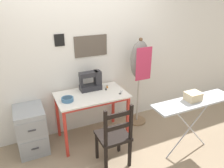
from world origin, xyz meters
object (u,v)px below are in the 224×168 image
thread_spool_near_machine (106,89)px  filing_cabinet (31,130)px  dress_form (140,64)px  ironing_board (194,104)px  scissors (121,93)px  wooden_chair (114,137)px  storage_box (193,96)px  sewing_machine (92,81)px  fabric_bowl (67,99)px  thread_spool_mid_table (107,87)px

thread_spool_near_machine → filing_cabinet: thread_spool_near_machine is taller
dress_form → ironing_board: size_ratio=1.26×
thread_spool_near_machine → ironing_board: ironing_board is taller
scissors → filing_cabinet: (-1.31, 0.24, -0.43)m
wooden_chair → ironing_board: 1.15m
wooden_chair → filing_cabinet: bearing=141.2°
filing_cabinet → storage_box: storage_box is taller
sewing_machine → ironing_board: bearing=-44.8°
thread_spool_near_machine → fabric_bowl: bearing=-170.3°
fabric_bowl → storage_box: size_ratio=0.81×
thread_spool_near_machine → wooden_chair: 0.81m
wooden_chair → dress_form: bearing=43.1°
scissors → wooden_chair: 0.71m
filing_cabinet → dress_form: bearing=0.1°
filing_cabinet → dress_form: (1.77, 0.00, 0.74)m
fabric_bowl → scissors: size_ratio=1.35×
thread_spool_near_machine → dress_form: 0.69m
storage_box → thread_spool_near_machine: bearing=133.3°
scissors → thread_spool_near_machine: bearing=130.3°
sewing_machine → filing_cabinet: sewing_machine is taller
sewing_machine → dress_form: dress_form is taller
fabric_bowl → filing_cabinet: bearing=163.0°
thread_spool_mid_table → filing_cabinet: thread_spool_mid_table is taller
thread_spool_mid_table → thread_spool_near_machine: bearing=-126.8°
sewing_machine → filing_cabinet: (-0.96, -0.06, -0.57)m
wooden_chair → ironing_board: (1.07, -0.23, 0.35)m
thread_spool_near_machine → storage_box: size_ratio=0.18×
sewing_machine → wooden_chair: 0.95m
storage_box → fabric_bowl: bearing=151.5°
fabric_bowl → thread_spool_near_machine: 0.64m
thread_spool_mid_table → fabric_bowl: bearing=-165.7°
storage_box → thread_spool_mid_table: bearing=129.7°
sewing_machine → storage_box: (1.05, -1.03, -0.01)m
thread_spool_mid_table → filing_cabinet: bearing=-179.4°
scissors → ironing_board: 1.04m
sewing_machine → scissors: 0.48m
scissors → wooden_chair: (-0.36, -0.53, -0.33)m
sewing_machine → ironing_board: (1.06, -1.05, -0.12)m
fabric_bowl → thread_spool_mid_table: bearing=14.3°
sewing_machine → scissors: sewing_machine is taller
thread_spool_mid_table → wooden_chair: wooden_chair is taller
ironing_board → thread_spool_near_machine: bearing=132.9°
sewing_machine → fabric_bowl: 0.50m
ironing_board → wooden_chair: bearing=168.0°
ironing_board → scissors: bearing=133.5°
storage_box → dress_form: bearing=104.0°
filing_cabinet → storage_box: size_ratio=3.27×
sewing_machine → wooden_chair: sewing_machine is taller
thread_spool_mid_table → filing_cabinet: 1.28m
dress_form → storage_box: bearing=-76.0°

